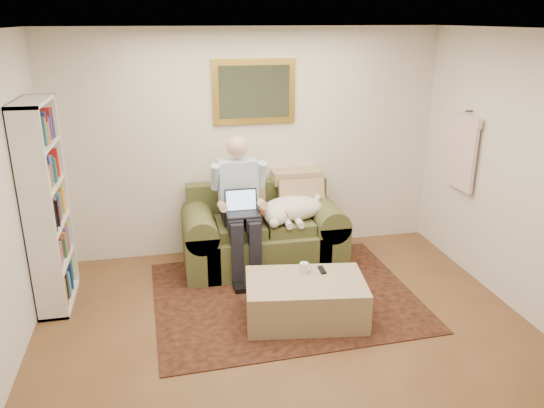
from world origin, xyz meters
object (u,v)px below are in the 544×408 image
object	(u,v)px
laptop	(242,207)
sleeping_dog	(292,208)
coffee_mug	(304,268)
bookshelf	(46,207)
ottoman	(305,300)
sofa	(263,238)
seated_man	(241,208)

from	to	relation	value
laptop	sleeping_dog	xyz separation A→B (m)	(0.59, 0.14, -0.10)
sleeping_dog	coffee_mug	world-z (taller)	sleeping_dog
bookshelf	laptop	bearing A→B (deg)	5.54
bookshelf	coffee_mug	bearing A→B (deg)	-16.15
ottoman	coffee_mug	size ratio (longest dim) A/B	10.93
sleeping_dog	bookshelf	distance (m)	2.52
sofa	ottoman	bearing A→B (deg)	-82.84
sofa	ottoman	xyz separation A→B (m)	(0.16, -1.26, -0.11)
coffee_mug	bookshelf	size ratio (longest dim) A/B	0.05
bookshelf	seated_man	bearing A→B (deg)	7.60
sofa	coffee_mug	xyz separation A→B (m)	(0.19, -1.10, 0.14)
sofa	sleeping_dog	size ratio (longest dim) A/B	2.43
seated_man	sleeping_dog	distance (m)	0.60
sofa	seated_man	distance (m)	0.54
seated_man	coffee_mug	xyz separation A→B (m)	(0.45, -0.93, -0.30)
sofa	coffee_mug	world-z (taller)	sofa
laptop	seated_man	bearing A→B (deg)	90.00
sofa	laptop	distance (m)	0.60
laptop	bookshelf	bearing A→B (deg)	-174.46
laptop	bookshelf	size ratio (longest dim) A/B	0.17
laptop	ottoman	world-z (taller)	laptop
laptop	sleeping_dog	bearing A→B (deg)	13.64
laptop	ottoman	distance (m)	1.26
seated_man	ottoman	distance (m)	1.30
sofa	laptop	bearing A→B (deg)	-138.98
laptop	coffee_mug	xyz separation A→B (m)	(0.45, -0.86, -0.34)
ottoman	bookshelf	world-z (taller)	bookshelf
sofa	seated_man	xyz separation A→B (m)	(-0.27, -0.16, 0.44)
seated_man	sleeping_dog	bearing A→B (deg)	7.13
coffee_mug	bookshelf	xyz separation A→B (m)	(-2.35, 0.68, 0.55)
coffee_mug	ottoman	bearing A→B (deg)	-99.58
sofa	bookshelf	bearing A→B (deg)	-169.10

